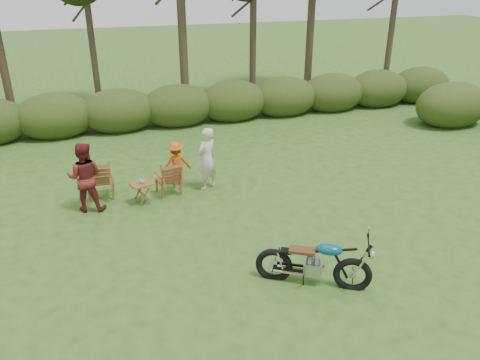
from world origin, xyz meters
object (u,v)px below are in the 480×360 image
object	(u,v)px
lawn_chair_left	(102,196)
adult_a	(208,188)
motorcycle	(312,283)
adult_b	(90,209)
lawn_chair_right	(169,193)
child	(177,184)
cup	(142,181)
side_table	(142,193)

from	to	relation	value
lawn_chair_left	adult_a	bearing A→B (deg)	177.87
motorcycle	adult_b	size ratio (longest dim) A/B	1.17
lawn_chair_right	adult_b	distance (m)	1.88
lawn_chair_right	adult_b	xyz separation A→B (m)	(-1.86, -0.27, 0.00)
lawn_chair_right	adult_b	size ratio (longest dim) A/B	0.53
adult_a	child	world-z (taller)	adult_a
child	adult_b	bearing A→B (deg)	16.22
adult_b	cup	bearing A→B (deg)	-167.84
adult_a	adult_b	world-z (taller)	adult_b
side_table	adult_b	world-z (taller)	adult_b
lawn_chair_right	lawn_chair_left	bearing A→B (deg)	-23.14
motorcycle	adult_a	xyz separation A→B (m)	(-0.74, 4.29, 0.00)
lawn_chair_left	adult_a	distance (m)	2.54
lawn_chair_right	cup	xyz separation A→B (m)	(-0.64, -0.30, 0.54)
lawn_chair_left	cup	world-z (taller)	cup
lawn_chair_right	adult_a	xyz separation A→B (m)	(0.97, -0.02, 0.00)
side_table	adult_b	distance (m)	1.22
lawn_chair_left	child	distance (m)	1.85
adult_b	child	bearing A→B (deg)	-148.28
motorcycle	adult_a	world-z (taller)	adult_a
motorcycle	side_table	world-z (taller)	motorcycle
lawn_chair_left	adult_b	xyz separation A→B (m)	(-0.32, -0.58, 0.00)
lawn_chair_left	child	size ratio (longest dim) A/B	0.85
lawn_chair_right	adult_a	size ratio (longest dim) A/B	0.54
adult_a	child	size ratio (longest dim) A/B	1.38
motorcycle	lawn_chair_right	world-z (taller)	motorcycle
adult_a	child	distance (m)	0.82
cup	adult_a	bearing A→B (deg)	9.80
adult_a	lawn_chair_right	bearing A→B (deg)	-33.17
motorcycle	adult_b	xyz separation A→B (m)	(-3.57, 4.04, 0.00)
adult_b	child	size ratio (longest dim) A/B	1.41
side_table	adult_a	distance (m)	1.69
lawn_chair_right	lawn_chair_left	size ratio (longest dim) A/B	0.88
cup	child	world-z (taller)	cup
lawn_chair_left	cup	size ratio (longest dim) A/B	8.17
cup	child	xyz separation A→B (m)	(0.94, 0.74, -0.54)
lawn_chair_left	adult_b	bearing A→B (deg)	67.03
child	motorcycle	bearing A→B (deg)	104.80
lawn_chair_right	side_table	bearing A→B (deg)	14.05
cup	adult_a	xyz separation A→B (m)	(1.62, 0.28, -0.54)
cup	side_table	bearing A→B (deg)	-141.27
adult_a	adult_b	bearing A→B (deg)	-26.78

